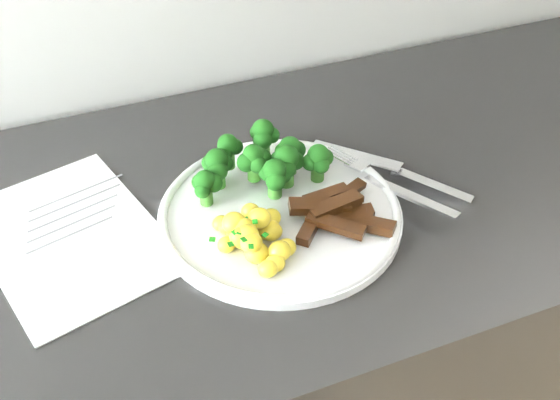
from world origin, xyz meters
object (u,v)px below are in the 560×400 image
at_px(knife, 410,178).
at_px(potatoes, 253,235).
at_px(recipe_paper, 71,236).
at_px(plate, 280,213).
at_px(beef_strips, 336,210).
at_px(broccoli, 263,160).
at_px(fork, 392,185).

bearing_deg(knife, potatoes, -169.44).
distance_m(recipe_paper, plate, 0.26).
bearing_deg(knife, beef_strips, -164.00).
distance_m(broccoli, knife, 0.20).
distance_m(plate, broccoli, 0.07).
xyz_separation_m(plate, broccoli, (0.00, 0.06, 0.04)).
relative_size(potatoes, beef_strips, 0.96).
xyz_separation_m(recipe_paper, potatoes, (0.20, -0.11, 0.03)).
xyz_separation_m(fork, knife, (0.04, 0.02, -0.01)).
distance_m(beef_strips, knife, 0.14).
height_order(potatoes, fork, potatoes).
bearing_deg(plate, knife, 0.21).
bearing_deg(fork, recipe_paper, 169.02).
bearing_deg(fork, beef_strips, -167.05).
xyz_separation_m(broccoli, fork, (0.15, -0.08, -0.03)).
relative_size(potatoes, knife, 0.61).
bearing_deg(potatoes, knife, 10.56).
distance_m(plate, beef_strips, 0.07).
bearing_deg(beef_strips, potatoes, -175.84).
height_order(recipe_paper, broccoli, broccoli).
xyz_separation_m(broccoli, potatoes, (-0.05, -0.11, -0.02)).
bearing_deg(recipe_paper, plate, -14.01).
xyz_separation_m(recipe_paper, fork, (0.41, -0.08, 0.02)).
height_order(plate, broccoli, broccoli).
bearing_deg(potatoes, broccoli, 63.25).
distance_m(potatoes, fork, 0.21).
bearing_deg(beef_strips, broccoli, 121.19).
relative_size(potatoes, fork, 0.60).
bearing_deg(fork, plate, 174.24).
bearing_deg(potatoes, plate, 40.50).
relative_size(plate, beef_strips, 2.48).
xyz_separation_m(plate, potatoes, (-0.05, -0.04, 0.02)).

